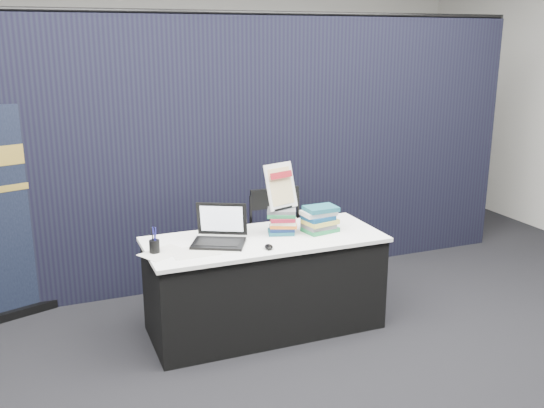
{
  "coord_description": "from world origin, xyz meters",
  "views": [
    {
      "loc": [
        -1.57,
        -3.51,
        2.21
      ],
      "look_at": [
        0.06,
        0.55,
        1.01
      ],
      "focal_mm": 40.0,
      "sensor_mm": 36.0,
      "label": 1
    }
  ],
  "objects": [
    {
      "name": "floor",
      "position": [
        0.0,
        0.0,
        0.0
      ],
      "size": [
        8.0,
        8.0,
        0.0
      ],
      "primitive_type": "plane",
      "color": "black",
      "rests_on": "ground"
    },
    {
      "name": "wall_back",
      "position": [
        0.0,
        4.0,
        1.75
      ],
      "size": [
        8.0,
        0.02,
        3.5
      ],
      "primitive_type": "cube",
      "color": "#ABA9A1",
      "rests_on": "floor"
    },
    {
      "name": "drape_partition",
      "position": [
        0.0,
        1.6,
        1.2
      ],
      "size": [
        6.0,
        0.08,
        2.4
      ],
      "primitive_type": "cube",
      "color": "black",
      "rests_on": "floor"
    },
    {
      "name": "display_table",
      "position": [
        0.0,
        0.55,
        0.38
      ],
      "size": [
        1.8,
        0.75,
        0.75
      ],
      "color": "black",
      "rests_on": "floor"
    },
    {
      "name": "laptop",
      "position": [
        -0.37,
        0.57,
        0.82
      ],
      "size": [
        0.46,
        0.45,
        0.28
      ],
      "rotation": [
        0.0,
        0.0,
        -0.47
      ],
      "color": "black",
      "rests_on": "display_table"
    },
    {
      "name": "mouse",
      "position": [
        -0.06,
        0.3,
        0.77
      ],
      "size": [
        0.08,
        0.11,
        0.03
      ],
      "primitive_type": "ellipsoid",
      "rotation": [
        0.0,
        0.0,
        -0.23
      ],
      "color": "black",
      "rests_on": "display_table"
    },
    {
      "name": "brochure_left",
      "position": [
        -0.78,
        0.5,
        0.75
      ],
      "size": [
        0.37,
        0.34,
        0.0
      ],
      "primitive_type": "cube",
      "rotation": [
        0.0,
        0.0,
        0.48
      ],
      "color": "silver",
      "rests_on": "display_table"
    },
    {
      "name": "brochure_mid",
      "position": [
        -0.38,
        0.44,
        0.75
      ],
      "size": [
        0.31,
        0.26,
        0.0
      ],
      "primitive_type": "cube",
      "rotation": [
        0.0,
        0.0,
        -0.27
      ],
      "color": "silver",
      "rests_on": "display_table"
    },
    {
      "name": "brochure_right",
      "position": [
        -0.57,
        0.43,
        0.75
      ],
      "size": [
        0.33,
        0.23,
        0.0
      ],
      "primitive_type": "cube",
      "rotation": [
        0.0,
        0.0,
        0.0
      ],
      "color": "silver",
      "rests_on": "display_table"
    },
    {
      "name": "pen_cup",
      "position": [
        -0.84,
        0.52,
        0.8
      ],
      "size": [
        0.08,
        0.08,
        0.09
      ],
      "primitive_type": "cylinder",
      "rotation": [
        0.0,
        0.0,
        0.17
      ],
      "color": "black",
      "rests_on": "display_table"
    },
    {
      "name": "book_stack_tall",
      "position": [
        0.16,
        0.6,
        0.85
      ],
      "size": [
        0.24,
        0.22,
        0.19
      ],
      "rotation": [
        0.0,
        0.0,
        -0.34
      ],
      "color": "#19525F",
      "rests_on": "display_table"
    },
    {
      "name": "book_stack_short",
      "position": [
        0.45,
        0.53,
        0.85
      ],
      "size": [
        0.26,
        0.21,
        0.2
      ],
      "rotation": [
        0.0,
        0.0,
        0.12
      ],
      "color": "#207B45",
      "rests_on": "display_table"
    },
    {
      "name": "info_sign",
      "position": [
        0.16,
        0.63,
        1.12
      ],
      "size": [
        0.28,
        0.18,
        0.36
      ],
      "rotation": [
        0.0,
        0.0,
        0.31
      ],
      "color": "black",
      "rests_on": "book_stack_tall"
    },
    {
      "name": "pullup_banner",
      "position": [
        -1.86,
        1.5,
        0.76
      ],
      "size": [
        0.72,
        0.33,
        1.72
      ],
      "rotation": [
        0.0,
        0.0,
        0.33
      ],
      "color": "black",
      "rests_on": "floor"
    },
    {
      "name": "stacking_chair",
      "position": [
        0.28,
        0.87,
        0.56
      ],
      "size": [
        0.46,
        0.46,
        1.0
      ],
      "rotation": [
        0.0,
        0.0,
        -0.01
      ],
      "color": "black",
      "rests_on": "floor"
    }
  ]
}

